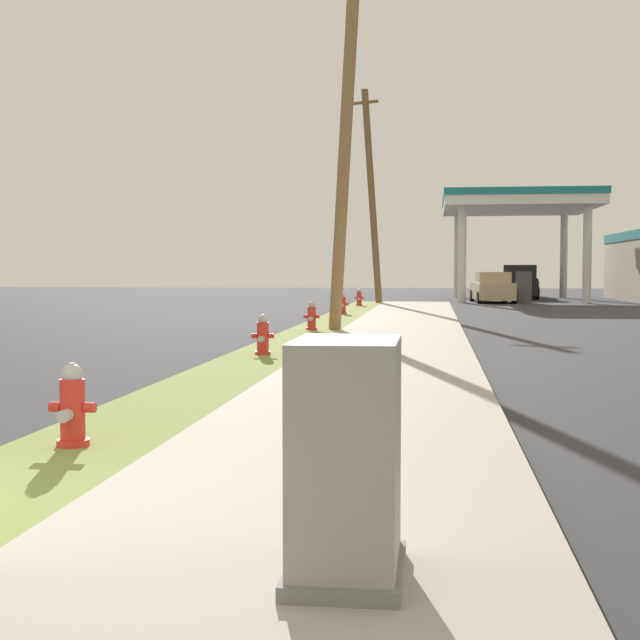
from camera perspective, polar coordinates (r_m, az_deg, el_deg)
The scene contains 12 objects.
sidewalk_slab at distance 5.34m, azimuth -2.13°, elevation -14.61°, with size 3.20×80.00×0.12m, color #A8A093.
fire_hydrant_nearest at distance 8.39m, azimuth -15.32°, elevation -5.48°, with size 0.42×0.38×0.74m.
fire_hydrant_second at distance 16.82m, azimuth -3.62°, elevation -1.08°, with size 0.42×0.38×0.74m.
fire_hydrant_third at distance 23.71m, azimuth -0.53°, elevation 0.16°, with size 0.42×0.37×0.74m.
fire_hydrant_fourth at distance 32.27m, azimuth 1.44°, elevation 0.96°, with size 0.42×0.37×0.74m.
fire_hydrant_fifth at distance 39.89m, azimuth 2.48°, elevation 1.38°, with size 0.42×0.38×0.74m.
utility_pole_midground at distance 23.71m, azimuth 1.62°, elevation 11.61°, with size 1.34×1.57×9.93m.
utility_pole_background at distance 43.64m, azimuth 3.27°, elevation 7.89°, with size 1.61×0.82×10.16m.
utility_cabinet at distance 4.66m, azimuth 1.66°, elevation -9.25°, with size 0.59×0.84×1.22m.
car_tan_by_near_pump at distance 47.69m, azimuth 10.80°, elevation 1.95°, with size 2.18×4.60×1.57m.
car_silver_by_far_pump at distance 58.35m, azimuth 12.53°, elevation 2.15°, with size 2.00×4.52×1.57m.
truck_black_at_forecourt at distance 54.65m, azimuth 12.42°, elevation 2.29°, with size 2.48×5.53×1.97m.
Camera 1 is at (3.82, -5.02, 1.69)m, focal length 50.87 mm.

